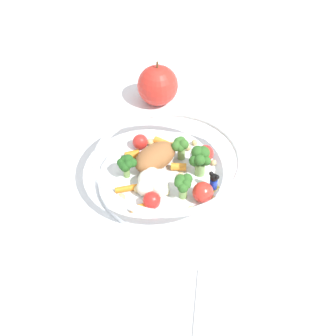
{
  "coord_description": "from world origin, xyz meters",
  "views": [
    {
      "loc": [
        0.57,
        0.04,
        0.58
      ],
      "look_at": [
        0.02,
        0.01,
        0.03
      ],
      "focal_mm": 54.2,
      "sensor_mm": 36.0,
      "label": 1
    }
  ],
  "objects": [
    {
      "name": "ground_plane",
      "position": [
        0.0,
        0.0,
        0.0
      ],
      "size": [
        2.4,
        2.4,
        0.0
      ],
      "primitive_type": "plane",
      "color": "white"
    },
    {
      "name": "food_container",
      "position": [
        0.02,
        0.01,
        0.03
      ],
      "size": [
        0.23,
        0.23,
        0.06
      ],
      "color": "white",
      "rests_on": "ground_plane"
    },
    {
      "name": "loose_apple",
      "position": [
        -0.19,
        -0.02,
        0.04
      ],
      "size": [
        0.07,
        0.07,
        0.09
      ],
      "color": "red",
      "rests_on": "ground_plane"
    },
    {
      "name": "folded_napkin",
      "position": [
        0.25,
        0.11,
        0.0
      ],
      "size": [
        0.15,
        0.12,
        0.01
      ],
      "primitive_type": "cube",
      "rotation": [
        0.0,
        0.0,
        -0.06
      ],
      "color": "white",
      "rests_on": "ground_plane"
    }
  ]
}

